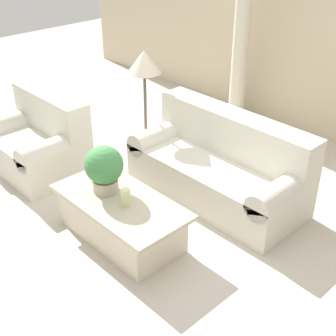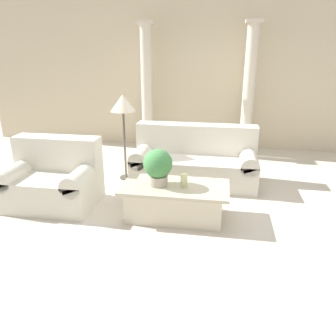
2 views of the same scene
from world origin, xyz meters
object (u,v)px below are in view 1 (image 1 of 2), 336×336
coffee_table (121,218)px  floor_lamp (144,67)px  potted_plant (104,168)px  sofa_long (220,166)px  loveseat (39,141)px

coffee_table → floor_lamp: 1.87m
potted_plant → floor_lamp: bearing=123.3°
sofa_long → loveseat: 2.21m
coffee_table → potted_plant: bearing=179.8°
sofa_long → floor_lamp: size_ratio=1.41×
loveseat → potted_plant: loveseat is taller
potted_plant → floor_lamp: size_ratio=0.33×
floor_lamp → sofa_long: bearing=2.9°
loveseat → coffee_table: bearing=-4.7°
loveseat → potted_plant: (1.54, -0.14, 0.33)m
sofa_long → loveseat: bearing=-149.3°
coffee_table → loveseat: bearing=175.3°
sofa_long → potted_plant: 1.36m
sofa_long → coffee_table: 1.29m
sofa_long → coffee_table: size_ratio=1.45×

